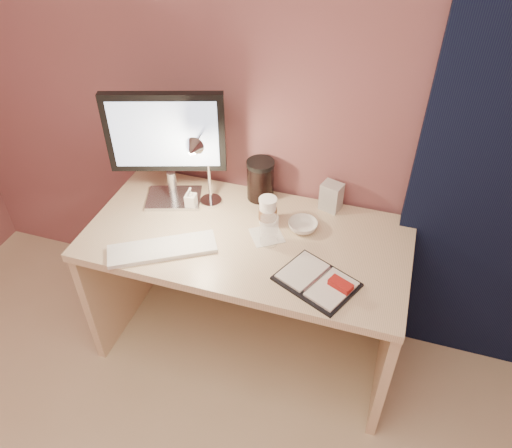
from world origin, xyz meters
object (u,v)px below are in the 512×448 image
(keyboard, at_px, (162,249))
(desk_lamp, at_px, (196,166))
(monitor, at_px, (166,140))
(desk, at_px, (252,262))
(planner, at_px, (319,281))
(product_box, at_px, (331,197))
(dark_jar, at_px, (260,182))
(bowl, at_px, (303,226))
(lotion_bottle, at_px, (191,198))
(coffee_cup, at_px, (268,212))
(clear_cup, at_px, (269,231))

(keyboard, distance_m, desk_lamp, 0.38)
(keyboard, bearing_deg, monitor, 76.32)
(desk, bearing_deg, planner, -35.92)
(planner, xyz_separation_m, product_box, (-0.05, 0.48, 0.06))
(product_box, relative_size, desk_lamp, 0.31)
(keyboard, relative_size, dark_jar, 2.53)
(bowl, relative_size, product_box, 0.96)
(desk, xyz_separation_m, lotion_bottle, (-0.31, 0.04, 0.28))
(dark_jar, relative_size, product_box, 1.31)
(desk, distance_m, keyboard, 0.47)
(coffee_cup, xyz_separation_m, bowl, (0.16, 0.00, -0.04))
(desk, bearing_deg, bowl, 10.41)
(bowl, relative_size, lotion_bottle, 1.20)
(coffee_cup, height_order, bowl, coffee_cup)
(planner, height_order, dark_jar, dark_jar)
(bowl, distance_m, product_box, 0.21)
(keyboard, distance_m, planner, 0.66)
(coffee_cup, bearing_deg, product_box, 37.07)
(coffee_cup, bearing_deg, dark_jar, 116.92)
(desk, relative_size, keyboard, 3.12)
(keyboard, height_order, bowl, bowl)
(monitor, bearing_deg, product_box, -5.41)
(monitor, bearing_deg, coffee_cup, -21.19)
(planner, xyz_separation_m, coffee_cup, (-0.30, 0.30, 0.05))
(lotion_bottle, bearing_deg, coffee_cup, 0.52)
(product_box, bearing_deg, monitor, -150.77)
(product_box, bearing_deg, lotion_bottle, -146.17)
(keyboard, bearing_deg, lotion_bottle, 59.26)
(planner, relative_size, lotion_bottle, 3.30)
(desk_lamp, bearing_deg, desk, -2.52)
(desk, xyz_separation_m, coffee_cup, (0.06, 0.04, 0.29))
(coffee_cup, distance_m, desk_lamp, 0.37)
(keyboard, bearing_deg, dark_jar, 29.18)
(keyboard, xyz_separation_m, lotion_bottle, (0.00, 0.31, 0.04))
(planner, xyz_separation_m, lotion_bottle, (-0.66, 0.29, 0.04))
(coffee_cup, bearing_deg, desk, -146.04)
(desk, relative_size, bowl, 10.81)
(keyboard, height_order, desk_lamp, desk_lamp)
(lotion_bottle, distance_m, desk_lamp, 0.23)
(dark_jar, bearing_deg, desk_lamp, -134.47)
(planner, bearing_deg, bowl, 139.35)
(coffee_cup, relative_size, desk_lamp, 0.31)
(monitor, xyz_separation_m, clear_cup, (0.51, -0.15, -0.26))
(monitor, relative_size, desk_lamp, 1.27)
(monitor, xyz_separation_m, desk_lamp, (0.17, -0.07, -0.06))
(clear_cup, bearing_deg, lotion_bottle, 163.14)
(desk, height_order, bowl, bowl)
(planner, height_order, product_box, product_box)
(keyboard, distance_m, clear_cup, 0.45)
(bowl, bearing_deg, monitor, 177.65)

